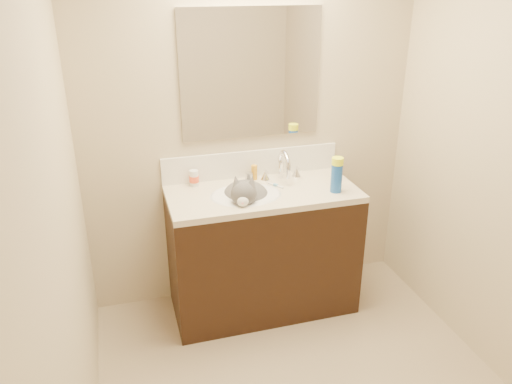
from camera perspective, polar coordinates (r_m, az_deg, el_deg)
room_shell at (r=2.06m, az=8.87°, el=5.84°), size 2.24×2.54×2.52m
vanity_cabinet at (r=3.34m, az=0.75°, el=-6.97°), size 1.20×0.55×0.82m
counter_slab at (r=3.14m, az=0.80°, el=-0.20°), size 1.20×0.55×0.04m
basin at (r=3.11m, az=-1.17°, el=-1.50°), size 0.45×0.36×0.14m
faucet at (r=3.28m, az=3.12°, el=2.78°), size 0.28×0.20×0.21m
cat at (r=3.10m, az=-1.18°, el=-0.68°), size 0.39×0.45×0.33m
backsplash at (r=3.34m, az=-0.52°, el=3.28°), size 1.20×0.02×0.18m
mirror at (r=3.18m, az=-0.55°, el=13.30°), size 0.90×0.02×0.80m
pill_bottle at (r=3.22m, az=-7.09°, el=1.60°), size 0.06×0.06×0.10m
pill_label at (r=3.22m, az=-7.09°, el=1.50°), size 0.07×0.07×0.04m
silver_jar at (r=3.27m, az=-0.81°, el=1.73°), size 0.05×0.05×0.06m
amber_bottle at (r=3.30m, az=-0.20°, el=2.26°), size 0.05×0.05×0.10m
toothbrush at (r=3.21m, az=2.26°, el=0.75°), size 0.08×0.11×0.01m
toothbrush_head at (r=3.20m, az=2.26°, el=0.80°), size 0.03×0.03×0.02m
spray_can at (r=3.13m, az=9.19°, el=1.69°), size 0.07×0.07×0.19m
spray_cap at (r=3.09m, az=9.31°, el=3.50°), size 0.07×0.07×0.04m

